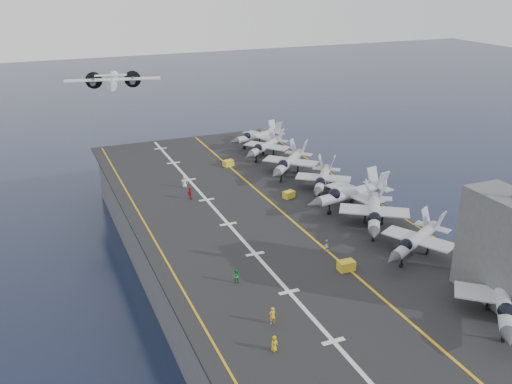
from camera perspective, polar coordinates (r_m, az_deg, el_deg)
name	(u,v)px	position (r m, az deg, el deg)	size (l,w,h in m)	color
ground	(266,279)	(88.77, 1.01, -8.71)	(500.00, 500.00, 0.00)	#142135
hull	(266,250)	(86.37, 1.03, -5.84)	(36.00, 90.00, 10.00)	#56595E
flight_deck	(266,219)	(84.11, 1.05, -2.69)	(38.00, 92.00, 0.40)	black
foul_line	(285,214)	(85.18, 2.90, -2.24)	(0.35, 90.00, 0.02)	gold
landing_centerline	(228,224)	(81.99, -2.79, -3.21)	(0.50, 90.00, 0.02)	silver
deck_edge_port	(153,237)	(79.32, -10.29, -4.45)	(0.25, 90.00, 0.02)	gold
deck_edge_stbd	(373,199)	(92.48, 11.61, -0.70)	(0.25, 90.00, 0.02)	gold
island_superstructure	(508,237)	(66.72, 23.92, -4.10)	(5.00, 10.00, 15.00)	#56595E
fighter_jet_0	(503,298)	(64.99, 23.49, -9.71)	(16.70, 17.23, 5.01)	#8F979F
fighter_jet_2	(416,239)	(74.92, 15.72, -4.57)	(16.19, 14.33, 4.70)	#98A2AA
fighter_jet_3	(374,211)	(81.38, 11.76, -1.92)	(16.33, 17.63, 5.09)	#939CA2
fighter_jet_4	(351,192)	(87.42, 9.50, -0.04)	(16.73, 12.75, 5.24)	#949BA2
fighter_jet_5	(323,178)	(93.63, 6.69, 1.40)	(15.16, 16.12, 4.66)	#9FA9B1
fighter_jet_6	(289,161)	(100.86, 3.33, 3.09)	(16.93, 16.93, 4.99)	#959CA4
fighter_jet_7	(265,146)	(110.38, 0.92, 4.64)	(15.87, 15.20, 4.60)	#979DA6
fighter_jet_8	(258,135)	(117.77, 0.20, 5.70)	(14.80, 11.89, 4.48)	#969FA5
tow_cart_a	(346,266)	(70.55, 9.01, -7.28)	(2.02, 1.34, 1.20)	gold
tow_cart_b	(289,194)	(91.19, 3.31, -0.25)	(2.07, 1.65, 1.08)	gold
tow_cart_c	(228,163)	(105.94, -2.78, 2.90)	(2.07, 1.59, 1.11)	yellow
crew_0	(274,343)	(56.31, 1.84, -14.90)	(1.16, 0.99, 1.64)	gold
crew_1	(272,315)	(59.91, 1.64, -12.23)	(1.23, 0.88, 1.94)	gold
crew_2	(236,276)	(67.03, -2.04, -8.37)	(1.09, 0.76, 1.75)	#1D8D2D
crew_4	(190,193)	(90.96, -6.62, -0.10)	(1.46, 1.38, 2.03)	#AA171C
crew_5	(185,182)	(95.98, -7.15, 1.02)	(1.29, 0.98, 1.94)	silver
crew_7	(326,246)	(74.36, 7.01, -5.37)	(1.03, 0.69, 1.70)	silver
transport_plane	(113,85)	(127.46, -14.09, 10.34)	(22.39, 17.44, 4.74)	white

